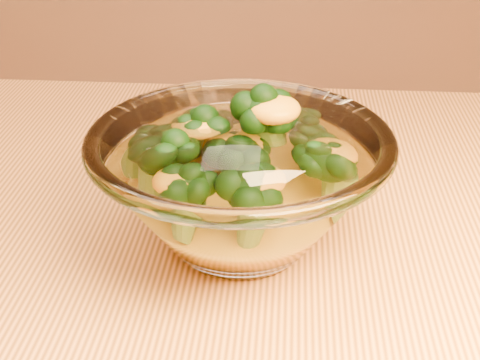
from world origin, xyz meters
The scene contains 3 objects.
glass_bowl centered at (-0.03, 0.05, 0.80)m, with size 0.23×0.23×0.10m.
cheese_sauce centered at (-0.03, 0.05, 0.78)m, with size 0.13×0.13×0.04m, color orange.
broccoli_heap centered at (-0.03, 0.07, 0.82)m, with size 0.17×0.16×0.09m.
Camera 1 is at (0.01, -0.39, 1.06)m, focal length 50.00 mm.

